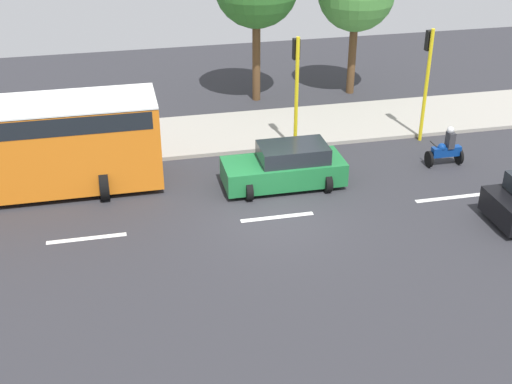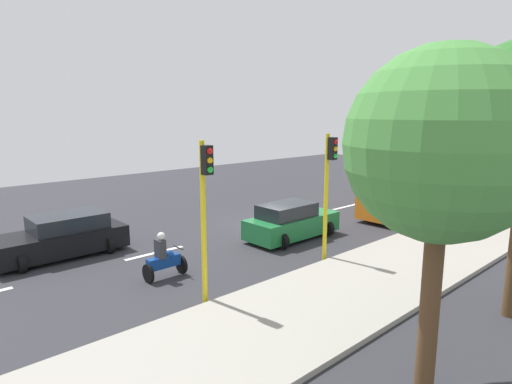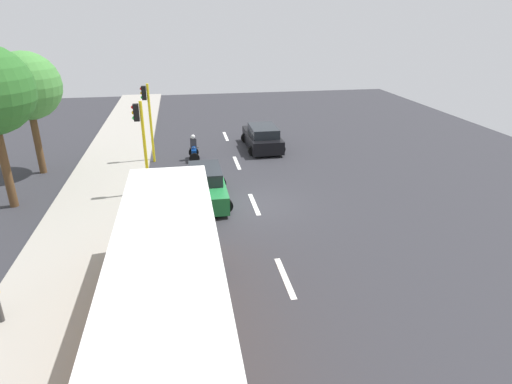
{
  "view_description": "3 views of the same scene",
  "coord_description": "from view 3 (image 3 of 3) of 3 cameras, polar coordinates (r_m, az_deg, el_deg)",
  "views": [
    {
      "loc": [
        -18.3,
        4.74,
        11.05
      ],
      "look_at": [
        -0.07,
        0.71,
        1.05
      ],
      "focal_mm": 47.68,
      "sensor_mm": 36.0,
      "label": 1
    },
    {
      "loc": [
        14.01,
        -13.61,
        5.23
      ],
      "look_at": [
        -0.16,
        -0.72,
        1.65
      ],
      "focal_mm": 30.29,
      "sensor_mm": 36.0,
      "label": 2
    },
    {
      "loc": [
        3.0,
        17.6,
        8.0
      ],
      "look_at": [
        0.04,
        0.72,
        0.91
      ],
      "focal_mm": 30.1,
      "sensor_mm": 36.0,
      "label": 3
    }
  ],
  "objects": [
    {
      "name": "traffic_light_midblock",
      "position": [
        25.28,
        -14.16,
        10.25
      ],
      "size": [
        0.49,
        0.24,
        4.5
      ],
      "color": "yellow",
      "rests_on": "ground"
    },
    {
      "name": "traffic_light_corner",
      "position": [
        20.22,
        -14.97,
        7.21
      ],
      "size": [
        0.49,
        0.24,
        4.5
      ],
      "color": "yellow",
      "rests_on": "ground"
    },
    {
      "name": "lane_stripe_far_north",
      "position": [
        30.81,
        -4.05,
        7.39
      ],
      "size": [
        0.2,
        2.4,
        0.01
      ],
      "primitive_type": "cube",
      "color": "white",
      "rests_on": "ground"
    },
    {
      "name": "car_green",
      "position": [
        19.82,
        -6.67,
        0.76
      ],
      "size": [
        2.13,
        4.18,
        1.52
      ],
      "color": "#1E7238",
      "rests_on": "ground"
    },
    {
      "name": "car_black",
      "position": [
        27.7,
        0.86,
        7.24
      ],
      "size": [
        2.34,
        4.56,
        1.52
      ],
      "color": "black",
      "rests_on": "ground"
    },
    {
      "name": "street_tree_center",
      "position": [
        25.23,
        -28.21,
        12.25
      ],
      "size": [
        3.44,
        3.44,
        6.39
      ],
      "color": "brown",
      "rests_on": "ground"
    },
    {
      "name": "lane_stripe_north",
      "position": [
        25.1,
        -2.56,
        3.89
      ],
      "size": [
        0.2,
        2.4,
        0.01
      ],
      "primitive_type": "cube",
      "color": "white",
      "rests_on": "ground"
    },
    {
      "name": "lane_stripe_mid",
      "position": [
        19.56,
        -0.24,
        -1.63
      ],
      "size": [
        0.2,
        2.4,
        0.01
      ],
      "primitive_type": "cube",
      "color": "white",
      "rests_on": "ground"
    },
    {
      "name": "city_bus",
      "position": [
        10.68,
        -11.53,
        -13.2
      ],
      "size": [
        3.2,
        11.0,
        3.16
      ],
      "color": "orange",
      "rests_on": "ground"
    },
    {
      "name": "sidewalk",
      "position": [
        19.71,
        -20.76,
        -2.78
      ],
      "size": [
        4.0,
        60.0,
        0.15
      ],
      "primitive_type": "cube",
      "color": "#9E998E",
      "rests_on": "ground"
    },
    {
      "name": "motorcycle",
      "position": [
        25.69,
        -8.28,
        5.61
      ],
      "size": [
        0.6,
        1.3,
        1.53
      ],
      "color": "black",
      "rests_on": "ground"
    },
    {
      "name": "ground_plane",
      "position": [
        19.58,
        -0.24,
        -1.78
      ],
      "size": [
        40.0,
        60.0,
        0.1
      ],
      "primitive_type": "cube",
      "color": "#2D2D33"
    },
    {
      "name": "lane_stripe_south",
      "position": [
        14.4,
        3.87,
        -11.28
      ],
      "size": [
        0.2,
        2.4,
        0.01
      ],
      "primitive_type": "cube",
      "color": "white",
      "rests_on": "ground"
    }
  ]
}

